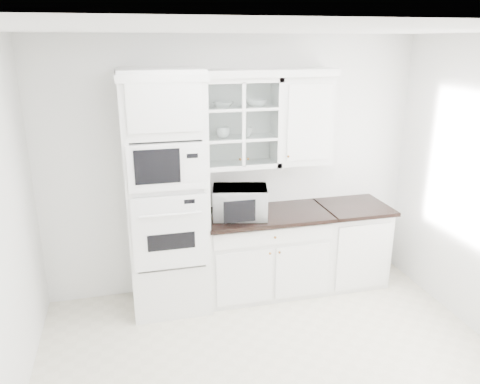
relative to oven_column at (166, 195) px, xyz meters
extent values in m
cube|color=beige|center=(0.75, -1.42, -1.19)|extent=(4.00, 3.50, 0.01)
cube|color=white|center=(0.75, 0.32, 0.15)|extent=(4.00, 0.02, 2.70)
cube|color=white|center=(0.75, -1.42, 1.49)|extent=(4.00, 3.50, 0.02)
cube|color=white|center=(0.00, 0.01, 0.00)|extent=(0.76, 0.65, 2.40)
cube|color=white|center=(0.00, -0.33, -0.26)|extent=(0.70, 0.03, 0.72)
cube|color=black|center=(0.00, -0.35, -0.34)|extent=(0.44, 0.01, 0.16)
cube|color=white|center=(0.00, -0.33, 0.37)|extent=(0.70, 0.03, 0.43)
cube|color=black|center=(-0.09, -0.35, 0.39)|extent=(0.40, 0.01, 0.31)
cube|color=white|center=(1.03, 0.03, -0.76)|extent=(1.30, 0.60, 0.88)
cube|color=black|center=(1.03, 0.00, -0.30)|extent=(1.32, 0.67, 0.04)
cube|color=white|center=(2.03, 0.03, -0.76)|extent=(0.70, 0.60, 0.88)
cube|color=black|center=(2.03, 0.00, -0.30)|extent=(0.72, 0.67, 0.04)
cube|color=white|center=(0.78, 0.17, 0.65)|extent=(0.80, 0.33, 0.90)
cube|color=white|center=(0.78, 0.17, 0.50)|extent=(0.74, 0.29, 0.02)
cube|color=white|center=(0.78, 0.17, 0.80)|extent=(0.74, 0.29, 0.02)
cube|color=white|center=(1.46, 0.17, 0.65)|extent=(0.55, 0.33, 0.90)
cube|color=white|center=(0.68, 0.14, 1.14)|extent=(2.14, 0.38, 0.07)
imported|color=white|center=(0.74, -0.01, -0.12)|extent=(0.63, 0.56, 0.31)
imported|color=white|center=(0.61, 0.16, 0.84)|extent=(0.26, 0.26, 0.05)
imported|color=white|center=(0.95, 0.17, 0.84)|extent=(0.26, 0.26, 0.06)
imported|color=white|center=(0.61, 0.16, 0.56)|extent=(0.16, 0.16, 0.11)
imported|color=white|center=(0.86, 0.17, 0.56)|extent=(0.12, 0.12, 0.10)
camera|label=1|loc=(-0.35, -4.35, 1.44)|focal=35.00mm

